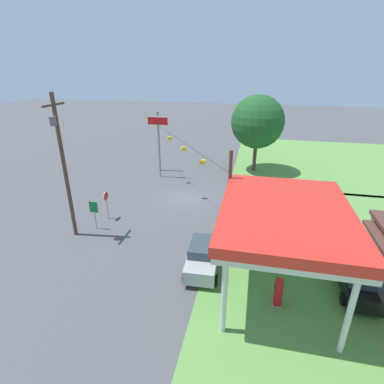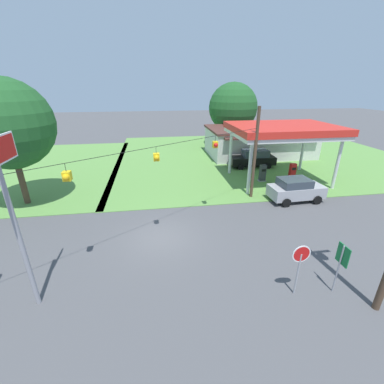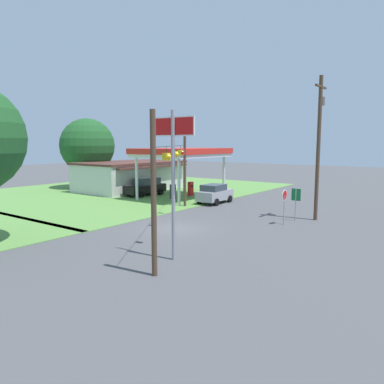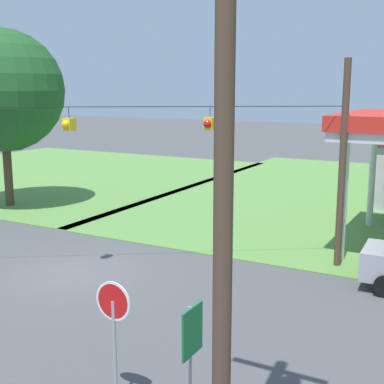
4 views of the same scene
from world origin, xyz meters
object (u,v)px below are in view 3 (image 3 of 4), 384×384
Objects in this scene: fuel_pump_far at (191,190)px; car_at_pumps_front at (215,193)px; tree_behind_station at (87,146)px; gas_station_canopy at (182,153)px; utility_pole_main at (319,141)px; stop_sign_roadside at (284,199)px; stop_sign_overhead at (174,155)px; gas_station_store at (131,176)px; route_sign at (296,198)px; car_at_pumps_rear at (146,187)px; fuel_pump_near at (173,193)px.

car_at_pumps_front reaches higher than fuel_pump_far.
tree_behind_station is at bearing 85.30° from car_at_pumps_front.
utility_pole_main is at bearing -100.54° from gas_station_canopy.
stop_sign_roadside is 0.34× the size of stop_sign_overhead.
gas_station_store is 5.42× the size of route_sign.
stop_sign_overhead is (-18.20, -12.60, 4.41)m from fuel_pump_far.
stop_sign_overhead is 14.12m from utility_pole_main.
utility_pole_main reaches higher than car_at_pumps_rear.
fuel_pump_far is 0.15× the size of utility_pole_main.
route_sign is at bearing -97.75° from tree_behind_station.
fuel_pump_near is 1.00× the size of fuel_pump_far.
tree_behind_station reaches higher than route_sign.
car_at_pumps_front is 1.71× the size of stop_sign_roadside.
gas_station_canopy reaches higher than car_at_pumps_rear.
stop_sign_overhead is (-15.97, -8.06, 4.22)m from car_at_pumps_front.
car_at_pumps_front is at bearing 26.76° from stop_sign_overhead.
utility_pole_main is 30.52m from tree_behind_station.
gas_station_canopy is 15.18m from stop_sign_roadside.
stop_sign_roadside reaches higher than car_at_pumps_front.
fuel_pump_far is 0.32× the size of car_at_pumps_rear.
car_at_pumps_front is (-0.72, -4.55, -3.78)m from gas_station_canopy.
tree_behind_station is at bearing 59.15° from stop_sign_overhead.
gas_station_store is 24.13m from route_sign.
gas_station_store is 25.33m from utility_pole_main.
gas_station_store is at bearing 76.76° from car_at_pumps_front.
gas_station_canopy is 14.74m from route_sign.
gas_station_canopy is 5.93m from car_at_pumps_rear.
route_sign is (-3.24, -9.33, 0.76)m from car_at_pumps_front.
utility_pole_main is at bearing 85.98° from car_at_pumps_rear.
route_sign is (-3.96, -13.87, -3.02)m from gas_station_canopy.
route_sign is (-2.45, -13.87, 0.95)m from fuel_pump_near.
fuel_pump_near and fuel_pump_far have the same top height.
stop_sign_roadside is (-7.70, -23.26, 0.04)m from gas_station_store.
route_sign reaches higher than car_at_pumps_rear.
utility_pole_main is at bearing -105.98° from fuel_pump_far.
fuel_pump_near is 3.01m from fuel_pump_far.
stop_sign_overhead is at bearing -120.85° from tree_behind_station.
gas_station_canopy is 5.74× the size of fuel_pump_far.
car_at_pumps_front is at bearing -92.12° from tree_behind_station.
gas_station_canopy is at bearing 79.46° from utility_pole_main.
car_at_pumps_rear is (-0.72, 4.54, -3.74)m from gas_station_canopy.
fuel_pump_near is 14.12m from route_sign.
utility_pole_main reaches higher than stop_sign_roadside.
gas_station_store reaches higher than fuel_pump_near.
tree_behind_station is (0.75, 10.83, 4.46)m from car_at_pumps_rear.
fuel_pump_near is 20.22m from stop_sign_overhead.
gas_station_canopy is at bearing 78.47° from car_at_pumps_front.
gas_station_canopy is 15.39m from tree_behind_station.
car_at_pumps_rear is at bearing 80.24° from fuel_pump_near.
stop_sign_roadside is at bearing -5.93° from stop_sign_overhead.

